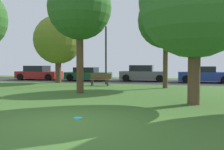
# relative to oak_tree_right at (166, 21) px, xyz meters

# --- Properties ---
(ground_plane) EXTENTS (44.00, 44.00, 0.00)m
(ground_plane) POSITION_rel_oak_tree_right_xyz_m (-2.21, -10.44, -4.46)
(ground_plane) COLOR #3D6628
(road_strip) EXTENTS (44.00, 6.40, 0.01)m
(road_strip) POSITION_rel_oak_tree_right_xyz_m (-2.21, 5.56, -4.46)
(road_strip) COLOR #28282B
(road_strip) RESTS_ON ground_plane
(oak_tree_right) EXTENTS (3.71, 3.71, 6.33)m
(oak_tree_right) POSITION_rel_oak_tree_right_xyz_m (0.00, 0.00, 0.00)
(oak_tree_right) COLOR brown
(oak_tree_right) RESTS_ON ground_plane
(birch_tree_lone) EXTENTS (3.49, 3.49, 6.44)m
(birch_tree_lone) POSITION_rel_oak_tree_right_xyz_m (-4.47, -3.96, 0.19)
(birch_tree_lone) COLOR brown
(birch_tree_lone) RESTS_ON ground_plane
(maple_tree_far) EXTENTS (4.08, 4.08, 5.68)m
(maple_tree_far) POSITION_rel_oak_tree_right_xyz_m (-9.02, 2.40, -0.84)
(maple_tree_far) COLOR brown
(maple_tree_far) RESTS_ON ground_plane
(oak_tree_center) EXTENTS (4.49, 4.49, 6.34)m
(oak_tree_center) POSITION_rel_oak_tree_right_xyz_m (1.36, -6.28, -0.38)
(oak_tree_center) COLOR brown
(oak_tree_center) RESTS_ON ground_plane
(frisbee_disc) EXTENTS (0.27, 0.27, 0.03)m
(frisbee_disc) POSITION_rel_oak_tree_right_xyz_m (-2.18, -9.81, -4.45)
(frisbee_disc) COLOR #2DB2E0
(frisbee_disc) RESTS_ON ground_plane
(parked_car_red) EXTENTS (4.38, 2.12, 1.41)m
(parked_car_red) POSITION_rel_oak_tree_right_xyz_m (-12.65, 5.28, -3.82)
(parked_car_red) COLOR #B21E1E
(parked_car_red) RESTS_ON ground_plane
(parked_car_green) EXTENTS (4.23, 2.09, 1.27)m
(parked_car_green) POSITION_rel_oak_tree_right_xyz_m (-7.42, 5.34, -3.87)
(parked_car_green) COLOR #195633
(parked_car_green) RESTS_ON ground_plane
(parked_car_grey) EXTENTS (4.27, 2.00, 1.48)m
(parked_car_grey) POSITION_rel_oak_tree_right_xyz_m (-2.21, 5.92, -3.79)
(parked_car_grey) COLOR slate
(parked_car_grey) RESTS_ON ground_plane
(parked_car_blue) EXTENTS (4.32, 1.93, 1.39)m
(parked_car_blue) POSITION_rel_oak_tree_right_xyz_m (3.02, 5.59, -3.82)
(parked_car_blue) COLOR #233893
(parked_car_blue) RESTS_ON ground_plane
(park_bench) EXTENTS (1.60, 0.45, 0.90)m
(park_bench) POSITION_rel_oak_tree_right_xyz_m (-4.70, 0.61, -4.00)
(park_bench) COLOR brown
(park_bench) RESTS_ON ground_plane
(street_lamp_post) EXTENTS (0.14, 0.14, 4.50)m
(street_lamp_post) POSITION_rel_oak_tree_right_xyz_m (-4.61, 1.76, -2.21)
(street_lamp_post) COLOR #2D2D33
(street_lamp_post) RESTS_ON ground_plane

